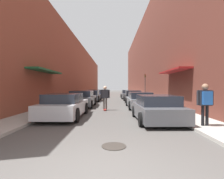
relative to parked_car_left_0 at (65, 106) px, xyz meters
The scene contains 17 objects.
ground 16.44m from the parked_car_left_0, 81.61° to the left, with size 124.69×124.69×0.00m, color #4C4947.
curb_strip_left 22.01m from the parked_car_left_0, 94.98° to the left, with size 1.80×56.68×0.12m.
curb_strip_right 22.93m from the parked_car_left_0, 73.00° to the left, with size 1.80×56.68×0.12m.
building_row_left 22.77m from the parked_car_left_0, 102.37° to the left, with size 4.90×56.68×9.02m.
building_row_right 24.68m from the parked_car_left_0, 66.34° to the left, with size 4.90×56.68×13.42m.
parked_car_left_0 is the anchor object (origin of this frame).
parked_car_left_1 5.50m from the parked_car_left_0, 90.12° to the left, with size 2.07×4.55×1.37m.
parked_car_left_2 11.34m from the parked_car_left_0, 89.56° to the left, with size 1.96×4.36×1.30m.
parked_car_left_3 16.87m from the parked_car_left_0, 90.09° to the left, with size 2.07×4.54×1.29m.
parked_car_right_0 4.93m from the parked_car_left_0, 11.73° to the right, with size 2.07×4.05×1.29m.
parked_car_right_1 6.53m from the parked_car_left_0, 42.86° to the left, with size 1.97×4.74×1.28m.
parked_car_right_2 11.39m from the parked_car_left_0, 64.67° to the left, with size 1.94×4.46×1.30m.
parked_car_right_3 17.07m from the parked_car_left_0, 73.60° to the left, with size 2.07×4.81×1.24m.
skateboarder 3.67m from the parked_car_left_0, 55.15° to the left, with size 0.68×0.78×1.77m.
manhole_cover 5.44m from the parked_car_left_0, 59.78° to the right, with size 0.70×0.70×0.02m.
traffic_light 16.80m from the parked_car_left_0, 64.69° to the left, with size 0.16×0.22×3.39m.
pedestrian 6.93m from the parked_car_left_0, 21.26° to the right, with size 0.68×0.38×1.71m.
Camera 1 is at (0.32, -3.19, 1.70)m, focal length 28.00 mm.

